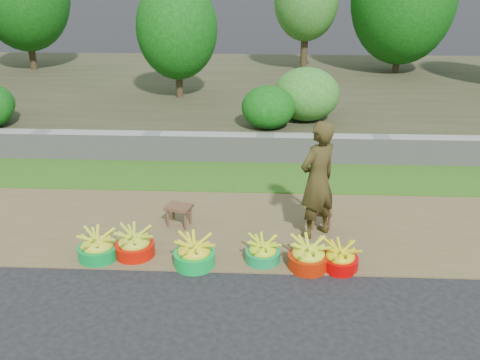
{
  "coord_description": "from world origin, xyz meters",
  "views": [
    {
      "loc": [
        -0.01,
        -5.82,
        3.69
      ],
      "look_at": [
        -0.36,
        1.3,
        0.75
      ],
      "focal_mm": 40.0,
      "sensor_mm": 36.0,
      "label": 1
    }
  ],
  "objects_px": {
    "basin_e": "(308,256)",
    "basin_f": "(340,258)",
    "basin_a": "(98,247)",
    "basin_b": "(134,244)",
    "basin_d": "(263,252)",
    "basin_c": "(194,253)",
    "stool_right": "(321,214)",
    "stool_left": "(179,210)",
    "vendor_woman": "(318,180)"
  },
  "relations": [
    {
      "from": "basin_f",
      "to": "stool_left",
      "type": "relative_size",
      "value": 1.09
    },
    {
      "from": "stool_right",
      "to": "stool_left",
      "type": "bearing_deg",
      "value": -179.11
    },
    {
      "from": "basin_b",
      "to": "basin_c",
      "type": "xyz_separation_m",
      "value": [
        0.83,
        -0.2,
        0.0
      ]
    },
    {
      "from": "basin_b",
      "to": "stool_left",
      "type": "relative_size",
      "value": 1.25
    },
    {
      "from": "basin_e",
      "to": "basin_f",
      "type": "relative_size",
      "value": 1.12
    },
    {
      "from": "stool_left",
      "to": "basin_b",
      "type": "bearing_deg",
      "value": -117.95
    },
    {
      "from": "basin_b",
      "to": "stool_right",
      "type": "bearing_deg",
      "value": 19.59
    },
    {
      "from": "basin_b",
      "to": "basin_a",
      "type": "bearing_deg",
      "value": -168.49
    },
    {
      "from": "basin_a",
      "to": "basin_c",
      "type": "distance_m",
      "value": 1.3
    },
    {
      "from": "basin_c",
      "to": "stool_right",
      "type": "bearing_deg",
      "value": 32.56
    },
    {
      "from": "basin_a",
      "to": "basin_f",
      "type": "relative_size",
      "value": 1.12
    },
    {
      "from": "vendor_woman",
      "to": "stool_right",
      "type": "bearing_deg",
      "value": -156.23
    },
    {
      "from": "basin_c",
      "to": "basin_d",
      "type": "distance_m",
      "value": 0.9
    },
    {
      "from": "basin_d",
      "to": "basin_f",
      "type": "bearing_deg",
      "value": -6.67
    },
    {
      "from": "basin_c",
      "to": "basin_e",
      "type": "distance_m",
      "value": 1.47
    },
    {
      "from": "stool_right",
      "to": "basin_a",
      "type": "bearing_deg",
      "value": -161.62
    },
    {
      "from": "basin_b",
      "to": "basin_e",
      "type": "distance_m",
      "value": 2.31
    },
    {
      "from": "vendor_woman",
      "to": "basin_a",
      "type": "bearing_deg",
      "value": -24.21
    },
    {
      "from": "basin_b",
      "to": "vendor_woman",
      "type": "xyz_separation_m",
      "value": [
        2.46,
        0.7,
        0.69
      ]
    },
    {
      "from": "basin_a",
      "to": "basin_d",
      "type": "height_order",
      "value": "basin_a"
    },
    {
      "from": "basin_a",
      "to": "basin_f",
      "type": "distance_m",
      "value": 3.18
    },
    {
      "from": "basin_a",
      "to": "stool_right",
      "type": "height_order",
      "value": "basin_a"
    },
    {
      "from": "basin_a",
      "to": "stool_left",
      "type": "bearing_deg",
      "value": 46.18
    },
    {
      "from": "basin_d",
      "to": "vendor_woman",
      "type": "distance_m",
      "value": 1.28
    },
    {
      "from": "basin_a",
      "to": "basin_d",
      "type": "distance_m",
      "value": 2.19
    },
    {
      "from": "basin_a",
      "to": "basin_d",
      "type": "bearing_deg",
      "value": 0.66
    },
    {
      "from": "basin_a",
      "to": "basin_c",
      "type": "relative_size",
      "value": 0.98
    },
    {
      "from": "basin_b",
      "to": "basin_e",
      "type": "bearing_deg",
      "value": -4.56
    },
    {
      "from": "basin_d",
      "to": "basin_e",
      "type": "bearing_deg",
      "value": -10.95
    },
    {
      "from": "basin_b",
      "to": "basin_d",
      "type": "distance_m",
      "value": 1.72
    },
    {
      "from": "basin_b",
      "to": "basin_c",
      "type": "relative_size",
      "value": 0.99
    },
    {
      "from": "basin_d",
      "to": "vendor_woman",
      "type": "relative_size",
      "value": 0.27
    },
    {
      "from": "basin_d",
      "to": "stool_left",
      "type": "xyz_separation_m",
      "value": [
        -1.25,
        0.95,
        0.12
      ]
    },
    {
      "from": "stool_right",
      "to": "vendor_woman",
      "type": "height_order",
      "value": "vendor_woman"
    },
    {
      "from": "stool_left",
      "to": "basin_f",
      "type": "bearing_deg",
      "value": -25.45
    },
    {
      "from": "stool_left",
      "to": "stool_right",
      "type": "bearing_deg",
      "value": 0.89
    },
    {
      "from": "basin_a",
      "to": "basin_b",
      "type": "height_order",
      "value": "basin_b"
    },
    {
      "from": "basin_e",
      "to": "basin_b",
      "type": "bearing_deg",
      "value": 175.44
    },
    {
      "from": "stool_left",
      "to": "vendor_woman",
      "type": "distance_m",
      "value": 2.08
    },
    {
      "from": "basin_a",
      "to": "basin_f",
      "type": "bearing_deg",
      "value": -1.63
    },
    {
      "from": "basin_c",
      "to": "basin_e",
      "type": "bearing_deg",
      "value": 0.47
    },
    {
      "from": "basin_d",
      "to": "stool_right",
      "type": "height_order",
      "value": "basin_d"
    },
    {
      "from": "basin_f",
      "to": "basin_c",
      "type": "bearing_deg",
      "value": -179.72
    },
    {
      "from": "basin_c",
      "to": "stool_right",
      "type": "distance_m",
      "value": 2.06
    },
    {
      "from": "vendor_woman",
      "to": "basin_e",
      "type": "bearing_deg",
      "value": 40.6
    },
    {
      "from": "basin_c",
      "to": "basin_f",
      "type": "xyz_separation_m",
      "value": [
        1.88,
        0.01,
        -0.02
      ]
    },
    {
      "from": "basin_b",
      "to": "basin_d",
      "type": "height_order",
      "value": "basin_b"
    },
    {
      "from": "basin_d",
      "to": "basin_e",
      "type": "height_order",
      "value": "basin_e"
    },
    {
      "from": "stool_left",
      "to": "stool_right",
      "type": "relative_size",
      "value": 1.34
    },
    {
      "from": "basin_a",
      "to": "stool_right",
      "type": "xyz_separation_m",
      "value": [
        3.04,
        1.01,
        0.06
      ]
    }
  ]
}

